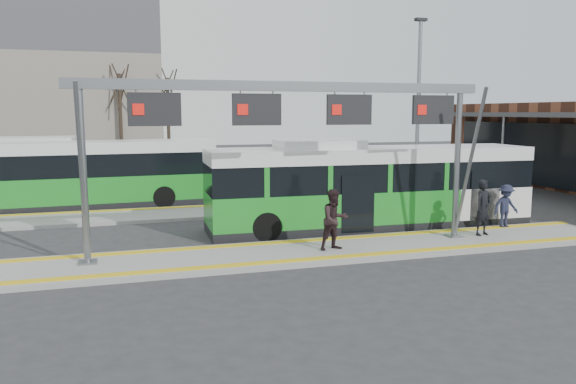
# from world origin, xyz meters

# --- Properties ---
(ground) EXTENTS (120.00, 120.00, 0.00)m
(ground) POSITION_xyz_m (0.00, 0.00, 0.00)
(ground) COLOR #2D2D30
(ground) RESTS_ON ground
(platform_main) EXTENTS (22.00, 3.00, 0.15)m
(platform_main) POSITION_xyz_m (0.00, 0.00, 0.07)
(platform_main) COLOR gray
(platform_main) RESTS_ON ground
(platform_second) EXTENTS (20.00, 3.00, 0.15)m
(platform_second) POSITION_xyz_m (-4.00, 8.00, 0.07)
(platform_second) COLOR gray
(platform_second) RESTS_ON ground
(tactile_main) EXTENTS (22.00, 2.65, 0.02)m
(tactile_main) POSITION_xyz_m (0.00, 0.00, 0.16)
(tactile_main) COLOR yellow
(tactile_main) RESTS_ON platform_main
(tactile_second) EXTENTS (20.00, 0.35, 0.02)m
(tactile_second) POSITION_xyz_m (-4.00, 9.15, 0.16)
(tactile_second) COLOR yellow
(tactile_second) RESTS_ON platform_second
(gantry) EXTENTS (13.00, 1.68, 5.20)m
(gantry) POSITION_xyz_m (-0.35, 0.25, 4.30)
(gantry) COLOR slate
(gantry) RESTS_ON platform_main
(apartment_block) EXTENTS (24.50, 12.50, 18.40)m
(apartment_block) POSITION_xyz_m (-14.00, 36.00, 9.21)
(apartment_block) COLOR gray
(apartment_block) RESTS_ON ground
(hero_bus) EXTENTS (12.48, 2.99, 3.41)m
(hero_bus) POSITION_xyz_m (3.58, 3.13, 1.56)
(hero_bus) COLOR black
(hero_bus) RESTS_ON ground
(bg_bus_green) EXTENTS (12.47, 3.23, 3.09)m
(bg_bus_green) POSITION_xyz_m (-7.36, 11.11, 1.53)
(bg_bus_green) COLOR black
(bg_bus_green) RESTS_ON ground
(passenger_a) EXTENTS (0.82, 0.66, 1.96)m
(passenger_a) POSITION_xyz_m (6.57, 0.21, 1.13)
(passenger_a) COLOR black
(passenger_a) RESTS_ON platform_main
(passenger_b) EXTENTS (1.06, 0.90, 1.91)m
(passenger_b) POSITION_xyz_m (0.83, -0.24, 1.10)
(passenger_b) COLOR black
(passenger_b) RESTS_ON platform_main
(passenger_c) EXTENTS (1.06, 0.64, 1.61)m
(passenger_c) POSITION_xyz_m (8.19, 1.10, 0.96)
(passenger_c) COLOR #1F2338
(passenger_c) RESTS_ON platform_main
(tree_left) EXTENTS (1.40, 1.40, 8.35)m
(tree_left) POSITION_xyz_m (-5.29, 29.45, 6.33)
(tree_left) COLOR #382B21
(tree_left) RESTS_ON ground
(tree_mid) EXTENTS (1.40, 1.40, 8.11)m
(tree_mid) POSITION_xyz_m (-1.60, 30.06, 6.15)
(tree_mid) COLOR #382B21
(tree_mid) RESTS_ON ground
(lamp_east) EXTENTS (0.50, 0.25, 8.30)m
(lamp_east) POSITION_xyz_m (6.72, 5.18, 4.39)
(lamp_east) COLOR slate
(lamp_east) RESTS_ON ground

